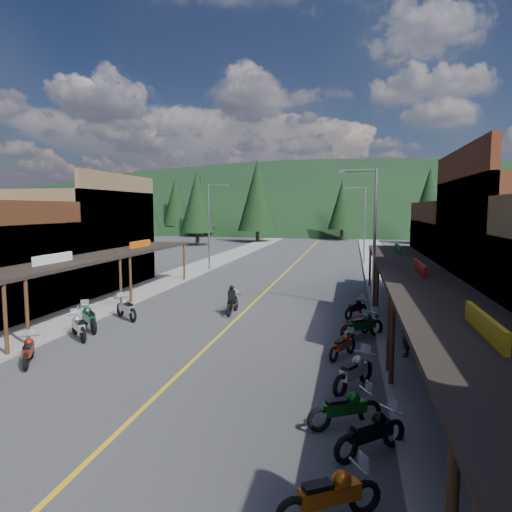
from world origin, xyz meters
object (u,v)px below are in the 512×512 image
Objects in this scene: bike_east_3 at (330,493)px; pine_10 at (197,202)px; pine_4 at (430,199)px; shop_west_3 at (76,240)px; pine_9 at (499,204)px; pine_11 at (480,196)px; bike_east_4 at (371,431)px; bike_east_10 at (356,307)px; pine_3 at (342,204)px; pine_2 at (257,195)px; bike_east_7 at (343,344)px; bike_west_7 at (79,325)px; bike_east_8 at (363,324)px; shop_east_3 at (485,263)px; pine_8 at (145,207)px; streetlight_1 at (210,223)px; bike_east_5 at (345,407)px; pine_1 at (202,201)px; pine_0 at (109,205)px; streetlight_3 at (363,221)px; pedestrian_east_a at (407,334)px; pine_7 at (176,202)px; bike_east_9 at (356,324)px; bike_west_8 at (89,317)px; pedestrian_east_b at (398,292)px; streetlight_2 at (372,233)px; bike_east_6 at (354,370)px; bike_west_6 at (28,350)px; bike_west_9 at (126,307)px.

pine_10 is at bearing 170.02° from bike_east_3.
pine_4 is 37.37m from pine_10.
pine_9 reaches higher than shop_west_3.
pine_11 is 48.15m from bike_east_4.
bike_east_4 is at bearing -57.25° from bike_east_10.
pine_3 is 0.89× the size of pine_11.
pine_2 is 7.41× the size of bike_east_7.
bike_west_7 is 14.34m from bike_east_4.
bike_east_4 is 9.85m from bike_east_8.
pine_8 is at bearing 141.25° from shop_east_3.
shop_west_3 reaches higher than bike_west_7.
bike_east_10 is at bearing -50.43° from streetlight_1.
bike_east_5 is at bearing 145.48° from bike_east_3.
pine_1 is 20.89m from pine_10.
pine_0 is at bearing 129.29° from pine_8.
pine_0 reaches higher than streetlight_3.
pedestrian_east_a is at bearing -99.40° from pine_4.
shop_west_3 is 67.32m from pine_7.
shop_east_3 is at bearing -103.17° from pine_11.
bike_east_9 is at bearing -63.07° from pine_10.
bike_west_8 is (-26.31, -37.14, -6.52)m from pine_11.
pine_0 is at bearing 72.42° from bike_west_7.
bike_east_7 is at bearing 57.55° from pedestrian_east_b.
streetlight_2 is 4.23× the size of bike_east_7.
bike_east_9 is at bearing 118.64° from bike_east_6.
pine_0 is at bearing 172.41° from pine_2.
pine_10 is at bearing 120.71° from streetlight_2.
pine_1 and pine_7 have the same top height.
bike_east_5 is (12.73, -28.50, -3.87)m from streetlight_1.
bike_east_10 is (2.15, -59.85, -5.92)m from pine_3.
pine_0 reaches higher than streetlight_1.
shop_west_3 is at bearing 86.83° from bike_west_6.
streetlight_1 is 3.78× the size of bike_east_4.
bike_east_6 is at bearing -64.54° from pine_7.
pine_9 is (10.25, 33.70, 3.85)m from shop_east_3.
bike_west_6 reaches higher than bike_east_9.
shop_west_3 is 39.07m from pine_10.
pine_0 is 5.63× the size of bike_east_9.
pine_3 reaches higher than streetlight_3.
pine_1 and pine_4 have the same top height.
pine_10 is 4.94× the size of bike_east_8.
pine_4 reaches higher than pine_11.
shop_east_3 is 20.48m from bike_east_4.
pine_4 is 64.28m from bike_west_8.
bike_east_8 reaches higher than bike_east_6.
bike_west_6 is at bearing -142.58° from bike_west_9.
pine_7 is 94.36m from bike_east_3.
bike_east_4 is at bearing -68.64° from pine_1.
pine_3 is at bearing -15.52° from pine_7.
pine_4 is 6.40× the size of bike_east_9.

